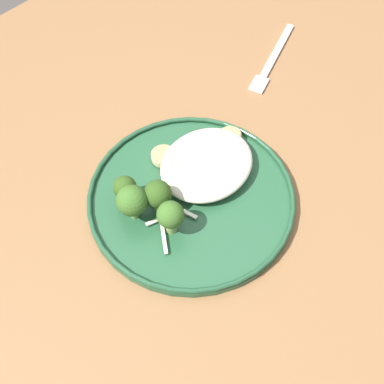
% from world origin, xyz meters
% --- Properties ---
extents(ground, '(6.00, 6.00, 0.00)m').
position_xyz_m(ground, '(0.00, 0.00, 0.00)').
color(ground, '#47423D').
extents(wooden_dining_table, '(1.40, 1.00, 0.74)m').
position_xyz_m(wooden_dining_table, '(0.00, 0.00, 0.66)').
color(wooden_dining_table, brown).
rests_on(wooden_dining_table, ground).
extents(dinner_plate, '(0.29, 0.29, 0.02)m').
position_xyz_m(dinner_plate, '(0.00, -0.05, 0.75)').
color(dinner_plate, '#235133').
rests_on(dinner_plate, wooden_dining_table).
extents(noodle_bed, '(0.14, 0.12, 0.03)m').
position_xyz_m(noodle_bed, '(0.05, -0.03, 0.77)').
color(noodle_bed, beige).
rests_on(noodle_bed, dinner_plate).
extents(seared_scallop_front_small, '(0.04, 0.04, 0.01)m').
position_xyz_m(seared_scallop_front_small, '(0.02, 0.03, 0.76)').
color(seared_scallop_front_small, '#E5C689').
rests_on(seared_scallop_front_small, dinner_plate).
extents(seared_scallop_rear_pale, '(0.03, 0.03, 0.01)m').
position_xyz_m(seared_scallop_rear_pale, '(0.11, -0.02, 0.76)').
color(seared_scallop_rear_pale, '#E5C689').
rests_on(seared_scallop_rear_pale, dinner_plate).
extents(seared_scallop_half_hidden, '(0.02, 0.02, 0.01)m').
position_xyz_m(seared_scallop_half_hidden, '(0.03, -0.03, 0.76)').
color(seared_scallop_half_hidden, '#DBB77A').
rests_on(seared_scallop_half_hidden, dinner_plate).
extents(seared_scallop_on_noodles, '(0.03, 0.03, 0.01)m').
position_xyz_m(seared_scallop_on_noodles, '(0.09, 0.00, 0.76)').
color(seared_scallop_on_noodles, '#E5C689').
rests_on(seared_scallop_on_noodles, dinner_plate).
extents(seared_scallop_left_edge, '(0.02, 0.02, 0.01)m').
position_xyz_m(seared_scallop_left_edge, '(0.04, -0.06, 0.76)').
color(seared_scallop_left_edge, '#E5C689').
rests_on(seared_scallop_left_edge, dinner_plate).
extents(seared_scallop_tiny_bay, '(0.03, 0.03, 0.01)m').
position_xyz_m(seared_scallop_tiny_bay, '(0.08, -0.06, 0.76)').
color(seared_scallop_tiny_bay, beige).
rests_on(seared_scallop_tiny_bay, dinner_plate).
extents(seared_scallop_center_golden, '(0.03, 0.03, 0.02)m').
position_xyz_m(seared_scallop_center_golden, '(0.05, -0.03, 0.76)').
color(seared_scallop_center_golden, beige).
rests_on(seared_scallop_center_golden, dinner_plate).
extents(broccoli_floret_left_leaning, '(0.04, 0.04, 0.06)m').
position_xyz_m(broccoli_floret_left_leaning, '(-0.06, -0.06, 0.79)').
color(broccoli_floret_left_leaning, '#89A356').
rests_on(broccoli_floret_left_leaning, dinner_plate).
extents(broccoli_floret_tall_stalk, '(0.04, 0.04, 0.06)m').
position_xyz_m(broccoli_floret_tall_stalk, '(-0.08, -0.01, 0.79)').
color(broccoli_floret_tall_stalk, '#7A994C').
rests_on(broccoli_floret_tall_stalk, dinner_plate).
extents(broccoli_floret_front_edge, '(0.04, 0.04, 0.06)m').
position_xyz_m(broccoli_floret_front_edge, '(-0.04, -0.03, 0.79)').
color(broccoli_floret_front_edge, '#89A356').
rests_on(broccoli_floret_front_edge, dinner_plate).
extents(broccoli_floret_small_sprig, '(0.03, 0.03, 0.05)m').
position_xyz_m(broccoli_floret_small_sprig, '(-0.07, 0.01, 0.78)').
color(broccoli_floret_small_sprig, '#7A994C').
rests_on(broccoli_floret_small_sprig, dinner_plate).
extents(onion_sliver_curled_piece, '(0.04, 0.02, 0.00)m').
position_xyz_m(onion_sliver_curled_piece, '(-0.06, -0.04, 0.75)').
color(onion_sliver_curled_piece, silver).
rests_on(onion_sliver_curled_piece, dinner_plate).
extents(onion_sliver_short_strip, '(0.03, 0.04, 0.00)m').
position_xyz_m(onion_sliver_short_strip, '(-0.07, -0.07, 0.75)').
color(onion_sliver_short_strip, silver).
rests_on(onion_sliver_short_strip, dinner_plate).
extents(onion_sliver_long_sliver, '(0.01, 0.04, 0.00)m').
position_xyz_m(onion_sliver_long_sliver, '(-0.03, -0.06, 0.75)').
color(onion_sliver_long_sliver, silver).
rests_on(onion_sliver_long_sliver, dinner_plate).
extents(onion_sliver_pale_crescent, '(0.02, 0.04, 0.00)m').
position_xyz_m(onion_sliver_pale_crescent, '(-0.05, -0.02, 0.75)').
color(onion_sliver_pale_crescent, silver).
rests_on(onion_sliver_pale_crescent, dinner_plate).
extents(dinner_fork, '(0.18, 0.08, 0.00)m').
position_xyz_m(dinner_fork, '(0.31, 0.05, 0.74)').
color(dinner_fork, silver).
rests_on(dinner_fork, wooden_dining_table).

